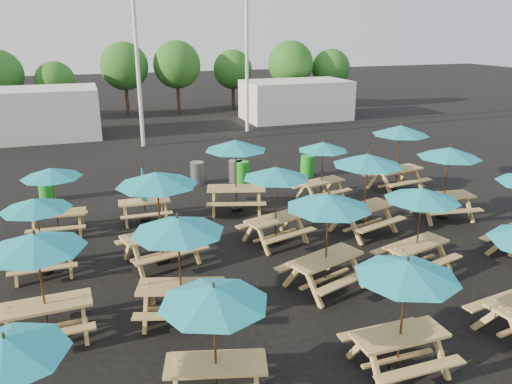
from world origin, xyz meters
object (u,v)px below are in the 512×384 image
object	(u,v)px
picnic_unit_19	(400,134)
waste_bin_2	(236,171)
waste_bin_0	(46,189)
picnic_unit_5	(178,232)
picnic_unit_10	(276,178)
picnic_unit_13	(422,200)
picnic_unit_11	(236,150)
waste_bin_3	(242,172)
picnic_unit_0	(7,355)
picnic_unit_9	(328,207)
picnic_unit_18	(449,157)
picnic_unit_7	(144,196)
picnic_unit_14	(367,165)
picnic_unit_4	(214,303)
picnic_unit_2	(36,209)
picnic_unit_1	(36,249)
picnic_unit_3	(52,177)
picnic_unit_6	(157,185)
waste_bin_1	(197,173)
waste_bin_4	(307,166)
picnic_unit_15	(323,150)
picnic_unit_8	(406,276)

from	to	relation	value
picnic_unit_19	waste_bin_2	size ratio (longest dim) A/B	2.85
waste_bin_0	picnic_unit_5	bearing A→B (deg)	-71.43
picnic_unit_10	picnic_unit_13	size ratio (longest dim) A/B	1.04
picnic_unit_11	waste_bin_3	bearing A→B (deg)	85.77
picnic_unit_0	picnic_unit_9	xyz separation A→B (m)	(6.47, 3.10, 0.30)
picnic_unit_18	picnic_unit_7	bearing A→B (deg)	170.49
picnic_unit_7	picnic_unit_13	size ratio (longest dim) A/B	0.90
picnic_unit_9	picnic_unit_14	world-z (taller)	picnic_unit_14
picnic_unit_4	picnic_unit_2	bearing A→B (deg)	132.51
picnic_unit_1	waste_bin_3	size ratio (longest dim) A/B	2.56
picnic_unit_3	picnic_unit_6	xyz separation A→B (m)	(2.67, -2.92, 0.36)
picnic_unit_9	waste_bin_2	world-z (taller)	picnic_unit_9
picnic_unit_10	waste_bin_1	world-z (taller)	picnic_unit_10
picnic_unit_1	waste_bin_4	xyz separation A→B (m)	(9.87, 8.82, -1.52)
picnic_unit_9	picnic_unit_18	world-z (taller)	picnic_unit_18
waste_bin_1	picnic_unit_15	bearing A→B (deg)	-41.71
picnic_unit_19	picnic_unit_11	bearing A→B (deg)	172.99
waste_bin_3	picnic_unit_15	bearing A→B (deg)	-54.43
picnic_unit_13	picnic_unit_5	bearing A→B (deg)	167.41
picnic_unit_11	picnic_unit_4	bearing A→B (deg)	-92.23
picnic_unit_10	waste_bin_4	xyz separation A→B (m)	(3.76, 5.94, -1.54)
picnic_unit_18	picnic_unit_6	bearing A→B (deg)	-170.37
picnic_unit_13	waste_bin_2	xyz separation A→B (m)	(-2.12, 9.02, -1.49)
waste_bin_1	waste_bin_3	xyz separation A→B (m)	(1.74, -0.48, 0.00)
picnic_unit_19	waste_bin_4	size ratio (longest dim) A/B	2.85
waste_bin_0	waste_bin_2	world-z (taller)	same
picnic_unit_1	picnic_unit_8	size ratio (longest dim) A/B	1.03
picnic_unit_4	picnic_unit_5	xyz separation A→B (m)	(-0.06, 2.69, 0.16)
picnic_unit_7	picnic_unit_9	distance (m)	7.01
picnic_unit_5	picnic_unit_7	bearing A→B (deg)	107.27
waste_bin_2	picnic_unit_0	bearing A→B (deg)	-119.88
picnic_unit_15	waste_bin_3	xyz separation A→B (m)	(-2.10, 2.94, -1.42)
picnic_unit_3	picnic_unit_19	xyz separation A→B (m)	(12.29, 0.38, 0.37)
picnic_unit_13	picnic_unit_18	world-z (taller)	picnic_unit_18
picnic_unit_5	waste_bin_0	world-z (taller)	picnic_unit_5
picnic_unit_7	waste_bin_1	size ratio (longest dim) A/B	2.30
picnic_unit_3	picnic_unit_5	world-z (taller)	picnic_unit_5
waste_bin_2	waste_bin_3	bearing A→B (deg)	-46.80
picnic_unit_10	picnic_unit_7	bearing A→B (deg)	121.90
picnic_unit_4	waste_bin_0	bearing A→B (deg)	120.40
picnic_unit_2	picnic_unit_0	bearing A→B (deg)	-90.58
picnic_unit_9	waste_bin_3	bearing A→B (deg)	66.63
picnic_unit_8	picnic_unit_14	world-z (taller)	picnic_unit_14
picnic_unit_4	picnic_unit_6	bearing A→B (deg)	105.91
picnic_unit_8	picnic_unit_19	world-z (taller)	picnic_unit_19
picnic_unit_1	waste_bin_4	size ratio (longest dim) A/B	2.56
picnic_unit_18	waste_bin_4	distance (m)	6.51
picnic_unit_0	picnic_unit_19	size ratio (longest dim) A/B	0.84
waste_bin_1	waste_bin_2	world-z (taller)	same
picnic_unit_19	waste_bin_1	distance (m)	8.05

